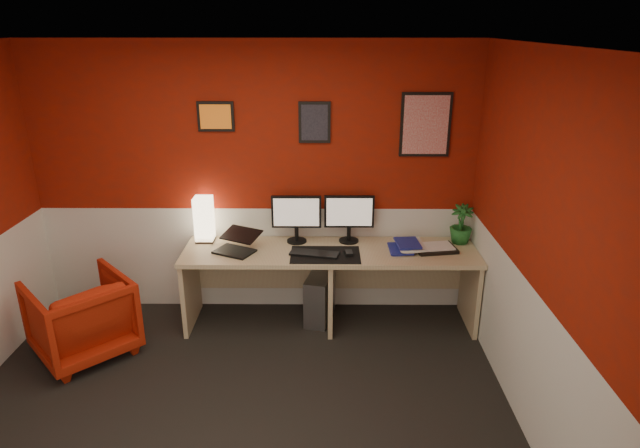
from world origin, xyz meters
The scene contains 24 objects.
ground centered at (0.00, 0.00, 0.00)m, with size 4.00×3.50×0.01m, color black.
ceiling centered at (0.00, 0.00, 2.50)m, with size 4.00×3.50×0.01m, color white.
wall_back centered at (0.00, 1.75, 1.25)m, with size 4.00×0.01×2.50m, color #961807.
wall_right centered at (2.00, 0.00, 1.25)m, with size 0.01×3.50×2.50m, color #961807.
wainscot_back centered at (0.00, 1.75, 0.50)m, with size 4.00×0.01×1.00m, color silver.
wainscot_right centered at (2.00, 0.00, 0.50)m, with size 0.01×3.50×1.00m, color silver.
desk centered at (0.69, 1.41, 0.36)m, with size 2.60×0.65×0.73m, color tan.
shoji_lamp centered at (-0.46, 1.61, 0.93)m, with size 0.16×0.16×0.40m, color #FFE5B2.
laptop centered at (-0.15, 1.35, 0.84)m, with size 0.33×0.23×0.22m, color black.
monitor_left centered at (0.38, 1.60, 1.02)m, with size 0.45×0.06×0.58m, color black.
monitor_right centered at (0.86, 1.61, 1.02)m, with size 0.45×0.06×0.58m, color black.
desk_mat centered at (0.65, 1.29, 0.73)m, with size 0.60×0.38×0.01m, color black.
keyboard centered at (0.55, 1.29, 0.74)m, with size 0.42×0.14×0.02m, color black.
mouse centered at (0.85, 1.29, 0.75)m, with size 0.06×0.10×0.03m, color black.
book_bottom centered at (1.21, 1.40, 0.74)m, with size 0.20×0.27×0.03m, color navy.
book_middle centered at (1.28, 1.42, 0.77)m, with size 0.23×0.32×0.02m, color silver.
book_top centered at (1.27, 1.40, 0.79)m, with size 0.20×0.27×0.03m, color navy.
zen_tray centered at (1.62, 1.41, 0.74)m, with size 0.35×0.25×0.03m, color black.
potted_plant centered at (1.87, 1.59, 0.91)m, with size 0.20×0.20×0.36m, color #19591E.
pc_tower centered at (0.60, 1.48, 0.23)m, with size 0.20×0.45×0.45m, color #99999E.
armchair centered at (-1.37, 0.90, 0.34)m, with size 0.72×0.74×0.68m, color #B2220C.
art_left centered at (-0.31, 1.74, 1.85)m, with size 0.32×0.02×0.26m, color orange.
art_center centered at (0.55, 1.74, 1.80)m, with size 0.28×0.02×0.36m, color black.
art_right centered at (1.52, 1.74, 1.78)m, with size 0.44×0.02×0.56m, color red.
Camera 1 is at (0.63, -3.03, 2.63)m, focal length 30.61 mm.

